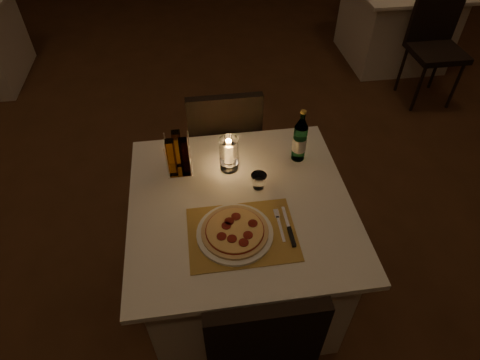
{
  "coord_description": "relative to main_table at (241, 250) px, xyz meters",
  "views": [
    {
      "loc": [
        -0.02,
        -1.86,
        2.08
      ],
      "look_at": [
        0.15,
        -0.64,
        0.86
      ],
      "focal_mm": 30.0,
      "sensor_mm": 36.0,
      "label": 1
    }
  ],
  "objects": [
    {
      "name": "fork",
      "position": [
        0.14,
        -0.15,
        0.37
      ],
      "size": [
        0.02,
        0.18,
        0.0
      ],
      "color": "silver",
      "rests_on": "placemat"
    },
    {
      "name": "neighbor_table_right",
      "position": [
        1.93,
        2.52,
        0.0
      ],
      "size": [
        1.0,
        1.0,
        0.74
      ],
      "color": "silver",
      "rests_on": "ground"
    },
    {
      "name": "knife",
      "position": [
        0.18,
        -0.21,
        0.37
      ],
      "size": [
        0.02,
        0.22,
        0.01
      ],
      "color": "black",
      "rests_on": "placemat"
    },
    {
      "name": "neighbor_chair_ra",
      "position": [
        1.93,
        1.81,
        0.18
      ],
      "size": [
        0.42,
        0.42,
        0.9
      ],
      "color": "black",
      "rests_on": "ground"
    },
    {
      "name": "chair_far",
      "position": [
        0.0,
        0.71,
        0.18
      ],
      "size": [
        0.42,
        0.42,
        0.9
      ],
      "color": "black",
      "rests_on": "ground"
    },
    {
      "name": "floor",
      "position": [
        -0.15,
        0.66,
        -0.38
      ],
      "size": [
        8.0,
        10.0,
        0.02
      ],
      "primitive_type": "cube",
      "color": "#4E2D19",
      "rests_on": "ground"
    },
    {
      "name": "pizza",
      "position": [
        -0.05,
        -0.18,
        0.39
      ],
      "size": [
        0.28,
        0.28,
        0.02
      ],
      "color": "#D8B77F",
      "rests_on": "plate"
    },
    {
      "name": "cruet_caddy",
      "position": [
        -0.26,
        0.25,
        0.46
      ],
      "size": [
        0.12,
        0.12,
        0.21
      ],
      "color": "white",
      "rests_on": "main_table"
    },
    {
      "name": "tumbler",
      "position": [
        0.1,
        0.08,
        0.4
      ],
      "size": [
        0.07,
        0.07,
        0.07
      ],
      "primitive_type": null,
      "color": "white",
      "rests_on": "main_table"
    },
    {
      "name": "plate",
      "position": [
        -0.05,
        -0.18,
        0.38
      ],
      "size": [
        0.32,
        0.32,
        0.01
      ],
      "primitive_type": "cylinder",
      "color": "white",
      "rests_on": "placemat"
    },
    {
      "name": "water_bottle",
      "position": [
        0.33,
        0.26,
        0.48
      ],
      "size": [
        0.07,
        0.07,
        0.28
      ],
      "color": "#5CAA75",
      "rests_on": "main_table"
    },
    {
      "name": "hurricane_candle",
      "position": [
        -0.02,
        0.23,
        0.47
      ],
      "size": [
        0.09,
        0.09,
        0.18
      ],
      "color": "white",
      "rests_on": "main_table"
    },
    {
      "name": "placemat",
      "position": [
        -0.02,
        -0.18,
        0.37
      ],
      "size": [
        0.45,
        0.34,
        0.0
      ],
      "primitive_type": "cube",
      "color": "#B1883D",
      "rests_on": "main_table"
    },
    {
      "name": "main_table",
      "position": [
        0.0,
        0.0,
        0.0
      ],
      "size": [
        1.0,
        1.0,
        0.74
      ],
      "color": "silver",
      "rests_on": "ground"
    }
  ]
}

